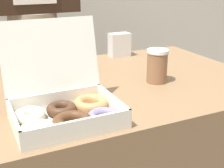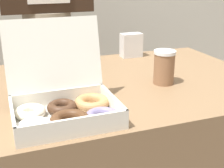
# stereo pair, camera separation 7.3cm
# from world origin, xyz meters

# --- Properties ---
(table) EXTENTS (1.12, 0.78, 0.70)m
(table) POSITION_xyz_m (0.00, 0.00, 0.35)
(table) COLOR brown
(table) RESTS_ON ground_plane
(donut_box) EXTENTS (0.32, 0.29, 0.27)m
(donut_box) POSITION_xyz_m (-0.27, -0.24, 0.74)
(donut_box) COLOR white
(donut_box) RESTS_ON table
(coffee_cup) EXTENTS (0.08, 0.08, 0.13)m
(coffee_cup) POSITION_xyz_m (0.14, -0.08, 0.77)
(coffee_cup) COLOR #8C6042
(coffee_cup) RESTS_ON table
(napkin_holder) EXTENTS (0.10, 0.06, 0.11)m
(napkin_holder) POSITION_xyz_m (0.18, 0.32, 0.76)
(napkin_holder) COLOR silver
(napkin_holder) RESTS_ON table
(person_customer) EXTENTS (0.45, 0.25, 1.73)m
(person_customer) POSITION_xyz_m (-0.18, 0.58, 0.94)
(person_customer) COLOR gray
(person_customer) RESTS_ON ground_plane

